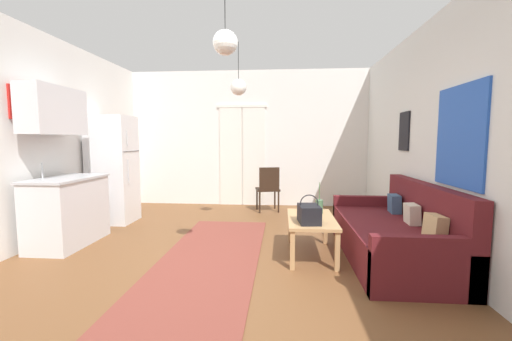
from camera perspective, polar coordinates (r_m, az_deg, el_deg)
The scene contains 13 objects.
ground_plane at distance 3.51m, azimuth -7.92°, elevation -18.42°, with size 5.48×7.64×0.10m, color brown.
wall_back at distance 6.74m, azimuth -1.45°, elevation 5.61°, with size 5.08×0.13×2.79m.
wall_right at distance 3.60m, azimuth 34.31°, elevation 4.97°, with size 0.12×7.24×2.79m.
area_rug at distance 3.70m, azimuth -8.86°, elevation -16.20°, with size 1.12×3.65×0.01m, color brown.
couch at distance 4.08m, azimuth 23.82°, elevation -10.59°, with size 0.95×2.05×0.88m.
coffee_table at distance 3.88m, azimuth 9.80°, elevation -9.13°, with size 0.54×0.98×0.45m.
bamboo_vase at distance 4.09m, azimuth 11.20°, elevation -6.31°, with size 0.09×0.09×0.39m.
handbag at distance 3.61m, azimuth 9.43°, elevation -7.61°, with size 0.25×0.34×0.32m.
refrigerator at distance 5.80m, azimuth -24.13°, elevation 0.17°, with size 0.68×0.59×1.76m.
kitchen_counter at distance 4.83m, azimuth -31.00°, elevation -2.27°, with size 0.58×1.04×2.04m.
accent_chair at distance 6.09m, azimuth 2.19°, elevation -2.93°, with size 0.50×0.48×0.86m.
pendant_lamp_near at distance 3.27m, azimuth -5.51°, elevation 21.75°, with size 0.24×0.24×0.62m.
pendant_lamp_far at distance 4.88m, azimuth -3.14°, elevation 14.60°, with size 0.24×0.24×0.77m.
Camera 1 is at (0.72, -3.13, 1.37)m, focal length 22.44 mm.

